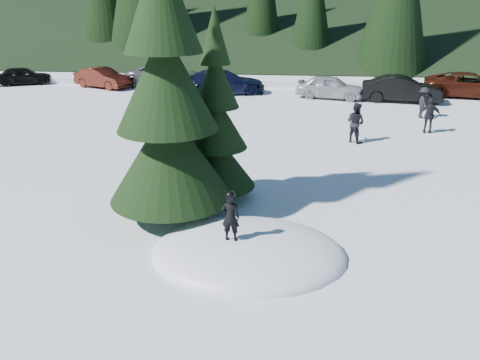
# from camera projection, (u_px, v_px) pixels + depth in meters

# --- Properties ---
(ground) EXTENTS (200.00, 200.00, 0.00)m
(ground) POSITION_uv_depth(u_px,v_px,m) (249.00, 254.00, 10.73)
(ground) COLOR white
(ground) RESTS_ON ground
(snow_mound) EXTENTS (4.48, 3.52, 0.96)m
(snow_mound) POSITION_uv_depth(u_px,v_px,m) (249.00, 254.00, 10.73)
(snow_mound) COLOR white
(snow_mound) RESTS_ON ground
(spruce_tall) EXTENTS (3.20, 3.20, 8.60)m
(spruce_tall) POSITION_uv_depth(u_px,v_px,m) (166.00, 93.00, 11.42)
(spruce_tall) COLOR black
(spruce_tall) RESTS_ON ground
(spruce_short) EXTENTS (2.20, 2.20, 5.37)m
(spruce_short) POSITION_uv_depth(u_px,v_px,m) (216.00, 128.00, 13.06)
(spruce_short) COLOR black
(spruce_short) RESTS_ON ground
(child_skier) EXTENTS (0.42, 0.30, 1.09)m
(child_skier) POSITION_uv_depth(u_px,v_px,m) (231.00, 217.00, 10.18)
(child_skier) COLOR black
(child_skier) RESTS_ON snow_mound
(adult_0) EXTENTS (1.00, 0.99, 1.63)m
(adult_0) POSITION_uv_depth(u_px,v_px,m) (355.00, 123.00, 18.96)
(adult_0) COLOR black
(adult_0) RESTS_ON ground
(adult_1) EXTENTS (0.97, 0.57, 1.56)m
(adult_1) POSITION_uv_depth(u_px,v_px,m) (430.00, 115.00, 20.30)
(adult_1) COLOR black
(adult_1) RESTS_ON ground
(adult_2) EXTENTS (0.64, 1.02, 1.52)m
(adult_2) POSITION_uv_depth(u_px,v_px,m) (423.00, 103.00, 22.93)
(adult_2) COLOR black
(adult_2) RESTS_ON ground
(car_0) EXTENTS (3.90, 2.83, 1.23)m
(car_0) POSITION_uv_depth(u_px,v_px,m) (23.00, 76.00, 32.22)
(car_0) COLOR black
(car_0) RESTS_ON ground
(car_1) EXTENTS (4.22, 2.87, 1.32)m
(car_1) POSITION_uv_depth(u_px,v_px,m) (102.00, 78.00, 31.02)
(car_1) COLOR #3F130B
(car_1) RESTS_ON ground
(car_2) EXTENTS (5.66, 3.40, 1.47)m
(car_2) POSITION_uv_depth(u_px,v_px,m) (166.00, 76.00, 31.32)
(car_2) COLOR #54555C
(car_2) RESTS_ON ground
(car_3) EXTENTS (5.48, 3.29, 1.49)m
(car_3) POSITION_uv_depth(u_px,v_px,m) (224.00, 82.00, 28.97)
(car_3) COLOR black
(car_3) RESTS_ON ground
(car_4) EXTENTS (4.27, 2.54, 1.36)m
(car_4) POSITION_uv_depth(u_px,v_px,m) (330.00, 87.00, 27.60)
(car_4) COLOR #9DA0A6
(car_4) RESTS_ON ground
(car_5) EXTENTS (4.64, 2.21, 1.47)m
(car_5) POSITION_uv_depth(u_px,v_px,m) (402.00, 89.00, 26.64)
(car_5) COLOR black
(car_5) RESTS_ON ground
(car_6) EXTENTS (5.59, 3.37, 1.45)m
(car_6) POSITION_uv_depth(u_px,v_px,m) (470.00, 85.00, 27.98)
(car_6) COLOR #3A140A
(car_6) RESTS_ON ground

